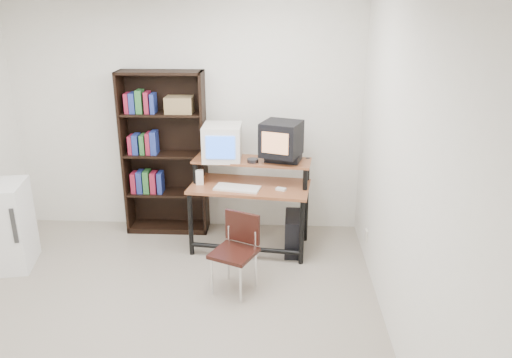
{
  "coord_description": "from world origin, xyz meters",
  "views": [
    {
      "loc": [
        1.08,
        -3.57,
        2.59
      ],
      "look_at": [
        0.85,
        1.1,
        0.92
      ],
      "focal_mm": 35.0,
      "sensor_mm": 36.0,
      "label": 1
    }
  ],
  "objects_px": {
    "computer_desk": "(250,188)",
    "pc_tower": "(294,233)",
    "mini_fridge": "(1,226)",
    "crt_tv": "(281,139)",
    "school_chair": "(237,245)",
    "crt_monitor": "(222,142)",
    "bookshelf": "(165,152)"
  },
  "relations": [
    {
      "from": "bookshelf",
      "to": "pc_tower",
      "type": "bearing_deg",
      "value": -19.26
    },
    {
      "from": "computer_desk",
      "to": "bookshelf",
      "type": "height_order",
      "value": "bookshelf"
    },
    {
      "from": "pc_tower",
      "to": "bookshelf",
      "type": "xyz_separation_m",
      "value": [
        -1.49,
        0.51,
        0.75
      ]
    },
    {
      "from": "computer_desk",
      "to": "pc_tower",
      "type": "height_order",
      "value": "computer_desk"
    },
    {
      "from": "bookshelf",
      "to": "mini_fridge",
      "type": "distance_m",
      "value": 1.85
    },
    {
      "from": "crt_tv",
      "to": "pc_tower",
      "type": "height_order",
      "value": "crt_tv"
    },
    {
      "from": "pc_tower",
      "to": "school_chair",
      "type": "xyz_separation_m",
      "value": [
        -0.55,
        -0.78,
        0.24
      ]
    },
    {
      "from": "computer_desk",
      "to": "bookshelf",
      "type": "bearing_deg",
      "value": 164.14
    },
    {
      "from": "crt_tv",
      "to": "pc_tower",
      "type": "relative_size",
      "value": 1.08
    },
    {
      "from": "crt_monitor",
      "to": "computer_desk",
      "type": "bearing_deg",
      "value": -24.7
    },
    {
      "from": "crt_monitor",
      "to": "school_chair",
      "type": "height_order",
      "value": "crt_monitor"
    },
    {
      "from": "computer_desk",
      "to": "crt_monitor",
      "type": "bearing_deg",
      "value": 162.85
    },
    {
      "from": "crt_monitor",
      "to": "pc_tower",
      "type": "xyz_separation_m",
      "value": [
        0.79,
        -0.22,
        -0.95
      ]
    },
    {
      "from": "school_chair",
      "to": "computer_desk",
      "type": "bearing_deg",
      "value": 109.6
    },
    {
      "from": "crt_monitor",
      "to": "school_chair",
      "type": "xyz_separation_m",
      "value": [
        0.23,
        -1.0,
        -0.71
      ]
    },
    {
      "from": "school_chair",
      "to": "pc_tower",
      "type": "bearing_deg",
      "value": 78.78
    },
    {
      "from": "bookshelf",
      "to": "computer_desk",
      "type": "bearing_deg",
      "value": -23.16
    },
    {
      "from": "pc_tower",
      "to": "crt_tv",
      "type": "bearing_deg",
      "value": 139.17
    },
    {
      "from": "bookshelf",
      "to": "crt_monitor",
      "type": "bearing_deg",
      "value": -22.59
    },
    {
      "from": "computer_desk",
      "to": "crt_tv",
      "type": "bearing_deg",
      "value": 17.22
    },
    {
      "from": "mini_fridge",
      "to": "pc_tower",
      "type": "bearing_deg",
      "value": -2.71
    },
    {
      "from": "bookshelf",
      "to": "school_chair",
      "type": "bearing_deg",
      "value": -54.34
    },
    {
      "from": "crt_tv",
      "to": "pc_tower",
      "type": "bearing_deg",
      "value": -22.82
    },
    {
      "from": "crt_tv",
      "to": "school_chair",
      "type": "xyz_separation_m",
      "value": [
        -0.4,
        -0.92,
        -0.78
      ]
    },
    {
      "from": "pc_tower",
      "to": "school_chair",
      "type": "relative_size",
      "value": 0.61
    },
    {
      "from": "school_chair",
      "to": "crt_monitor",
      "type": "bearing_deg",
      "value": 127.48
    },
    {
      "from": "pc_tower",
      "to": "bookshelf",
      "type": "height_order",
      "value": "bookshelf"
    },
    {
      "from": "school_chair",
      "to": "mini_fridge",
      "type": "xyz_separation_m",
      "value": [
        -2.41,
        0.31,
        -0.01
      ]
    },
    {
      "from": "computer_desk",
      "to": "school_chair",
      "type": "bearing_deg",
      "value": -87.75
    },
    {
      "from": "school_chair",
      "to": "crt_tv",
      "type": "bearing_deg",
      "value": 91.11
    },
    {
      "from": "pc_tower",
      "to": "mini_fridge",
      "type": "distance_m",
      "value": 3.02
    },
    {
      "from": "computer_desk",
      "to": "school_chair",
      "type": "relative_size",
      "value": 1.79
    }
  ]
}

